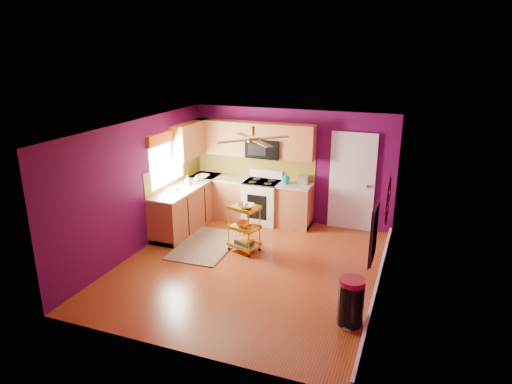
% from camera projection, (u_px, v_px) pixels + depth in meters
% --- Properties ---
extents(ground, '(5.00, 5.00, 0.00)m').
position_uv_depth(ground, '(249.00, 267.00, 8.14)').
color(ground, maroon).
rests_on(ground, ground).
extents(room_envelope, '(4.54, 5.04, 2.52)m').
position_uv_depth(room_envelope, '(250.00, 180.00, 7.63)').
color(room_envelope, '#4E0941').
rests_on(room_envelope, ground).
extents(lower_cabinets, '(2.81, 2.31, 0.94)m').
position_uv_depth(lower_cabinets, '(223.00, 204.00, 10.08)').
color(lower_cabinets, '#994F29').
rests_on(lower_cabinets, ground).
extents(electric_range, '(0.76, 0.66, 1.13)m').
position_uv_depth(electric_range, '(262.00, 201.00, 10.11)').
color(electric_range, white).
rests_on(electric_range, ground).
extents(upper_cabinetry, '(2.80, 2.30, 1.26)m').
position_uv_depth(upper_cabinetry, '(233.00, 140.00, 9.94)').
color(upper_cabinetry, '#994F29').
rests_on(upper_cabinetry, ground).
extents(left_window, '(0.08, 1.35, 1.08)m').
position_uv_depth(left_window, '(167.00, 150.00, 9.29)').
color(left_window, white).
rests_on(left_window, ground).
extents(panel_door, '(0.95, 0.11, 2.15)m').
position_uv_depth(panel_door, '(352.00, 183.00, 9.57)').
color(panel_door, white).
rests_on(panel_door, ground).
extents(right_wall_art, '(0.04, 2.74, 1.04)m').
position_uv_depth(right_wall_art, '(382.00, 213.00, 6.65)').
color(right_wall_art, black).
rests_on(right_wall_art, ground).
extents(ceiling_fan, '(1.01, 1.01, 0.26)m').
position_uv_depth(ceiling_fan, '(253.00, 139.00, 7.62)').
color(ceiling_fan, '#BF8C3F').
rests_on(ceiling_fan, ground).
extents(shag_rug, '(1.09, 1.72, 0.02)m').
position_uv_depth(shag_rug, '(206.00, 245.00, 9.02)').
color(shag_rug, black).
rests_on(shag_rug, ground).
extents(rolling_cart, '(0.64, 0.54, 1.00)m').
position_uv_depth(rolling_cart, '(244.00, 226.00, 8.64)').
color(rolling_cart, gold).
rests_on(rolling_cart, ground).
extents(trash_can, '(0.39, 0.42, 0.70)m').
position_uv_depth(trash_can, '(351.00, 302.00, 6.40)').
color(trash_can, black).
rests_on(trash_can, ground).
extents(teal_kettle, '(0.18, 0.18, 0.21)m').
position_uv_depth(teal_kettle, '(286.00, 180.00, 9.79)').
color(teal_kettle, teal).
rests_on(teal_kettle, lower_cabinets).
extents(toaster, '(0.22, 0.15, 0.18)m').
position_uv_depth(toaster, '(303.00, 180.00, 9.78)').
color(toaster, beige).
rests_on(toaster, lower_cabinets).
extents(soap_bottle_a, '(0.09, 0.10, 0.21)m').
position_uv_depth(soap_bottle_a, '(188.00, 180.00, 9.69)').
color(soap_bottle_a, '#EA3F72').
rests_on(soap_bottle_a, lower_cabinets).
extents(soap_bottle_b, '(0.12, 0.12, 0.16)m').
position_uv_depth(soap_bottle_b, '(197.00, 178.00, 9.92)').
color(soap_bottle_b, white).
rests_on(soap_bottle_b, lower_cabinets).
extents(counter_dish, '(0.27, 0.27, 0.07)m').
position_uv_depth(counter_dish, '(203.00, 176.00, 10.24)').
color(counter_dish, white).
rests_on(counter_dish, lower_cabinets).
extents(counter_cup, '(0.11, 0.11, 0.09)m').
position_uv_depth(counter_cup, '(177.00, 188.00, 9.35)').
color(counter_cup, white).
rests_on(counter_cup, lower_cabinets).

